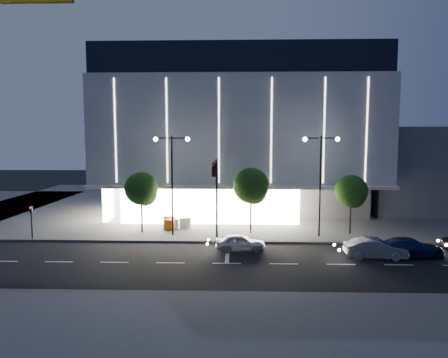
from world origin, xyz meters
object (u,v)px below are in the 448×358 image
at_px(car_second, 375,248).
at_px(barrier_a, 169,225).
at_px(traffic_mast, 216,185).
at_px(street_lamp_west, 172,170).
at_px(ped_signal_far, 31,219).
at_px(tree_right, 351,193).
at_px(street_lamp_east, 320,171).
at_px(barrier_c, 169,222).
at_px(barrier_b, 173,224).
at_px(tree_mid, 251,188).
at_px(barrier_d, 185,223).
at_px(car_lead, 240,243).
at_px(tree_left, 142,190).
at_px(car_third, 410,247).

bearing_deg(car_second, barrier_a, 67.22).
xyz_separation_m(traffic_mast, car_second, (11.86, -3.30, -4.30)).
xyz_separation_m(traffic_mast, street_lamp_west, (-4.00, 2.66, 0.93)).
distance_m(ped_signal_far, tree_right, 28.21).
height_order(street_lamp_east, barrier_c, street_lamp_east).
distance_m(street_lamp_east, barrier_b, 14.55).
relative_size(tree_mid, barrier_a, 5.59).
bearing_deg(barrier_b, barrier_d, 25.35).
bearing_deg(barrier_c, street_lamp_west, -61.93).
xyz_separation_m(traffic_mast, street_lamp_east, (9.00, 2.66, 0.93)).
bearing_deg(car_lead, street_lamp_west, 53.93).
distance_m(ped_signal_far, tree_left, 9.61).
bearing_deg(tree_left, tree_right, -0.00).
xyz_separation_m(street_lamp_east, ped_signal_far, (-25.00, -1.50, -4.07)).
bearing_deg(street_lamp_west, car_lead, -35.92).
bearing_deg(barrier_d, car_second, -51.09).
xyz_separation_m(tree_right, car_third, (2.55, -6.52, -3.18)).
xyz_separation_m(tree_right, barrier_c, (-16.90, 2.40, -3.23)).
bearing_deg(barrier_a, barrier_d, 52.16).
xyz_separation_m(tree_left, tree_mid, (10.00, 0.00, 0.30)).
xyz_separation_m(tree_mid, car_lead, (-1.03, -5.37, -3.67)).
relative_size(tree_mid, barrier_d, 5.59).
distance_m(car_second, barrier_c, 19.18).
relative_size(street_lamp_east, car_third, 1.85).
xyz_separation_m(street_lamp_west, car_lead, (6.00, -4.35, -5.29)).
relative_size(tree_mid, car_second, 1.39).
relative_size(car_third, barrier_b, 4.42).
xyz_separation_m(barrier_b, barrier_d, (1.09, 0.49, 0.00)).
relative_size(street_lamp_east, barrier_a, 8.18).
distance_m(traffic_mast, tree_right, 12.63).
relative_size(tree_left, barrier_b, 5.20).
distance_m(tree_mid, car_lead, 6.58).
bearing_deg(street_lamp_west, car_second, -20.59).
relative_size(car_lead, barrier_d, 3.54).
bearing_deg(tree_left, ped_signal_far, -164.39).
height_order(car_lead, barrier_a, car_lead).
bearing_deg(traffic_mast, car_lead, -40.10).
height_order(ped_signal_far, car_second, ped_signal_far).
bearing_deg(car_second, car_lead, 83.24).
distance_m(tree_mid, barrier_b, 8.34).
distance_m(tree_right, barrier_c, 17.37).
height_order(street_lamp_east, barrier_b, street_lamp_east).
distance_m(car_third, barrier_b, 20.46).
distance_m(traffic_mast, barrier_b, 7.90).
bearing_deg(tree_right, car_lead, -151.84).
height_order(tree_left, tree_right, tree_left).
bearing_deg(car_third, tree_right, 15.70).
bearing_deg(traffic_mast, barrier_a, 135.79).
bearing_deg(street_lamp_west, traffic_mast, -33.65).
bearing_deg(barrier_a, car_lead, -24.69).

